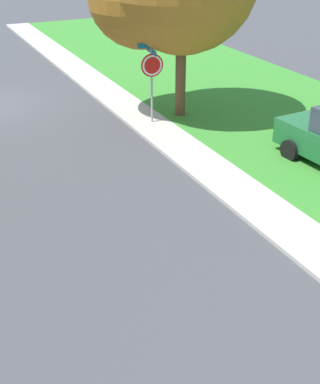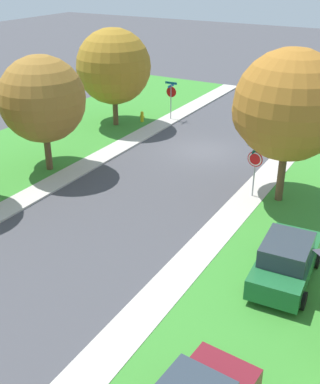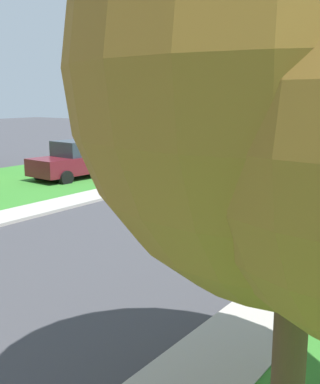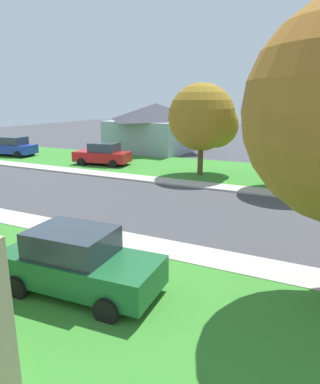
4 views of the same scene
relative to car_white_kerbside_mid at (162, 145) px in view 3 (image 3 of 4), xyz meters
name	(u,v)px [view 3 (image 3 of 4)]	position (x,y,z in m)	size (l,w,h in m)	color
sidewalk_east	(311,275)	(13.39, -13.58, -0.82)	(1.40, 56.00, 0.10)	#B7B2A8
sidewalk_west	(20,213)	(3.99, -13.58, -0.82)	(1.40, 56.00, 0.10)	#B7B2A8
car_white_kerbside_mid	(162,145)	(0.00, 0.00, 0.00)	(2.41, 4.48, 1.76)	white
car_maroon_behind_trees	(77,160)	(0.61, -7.60, 0.00)	(2.30, 4.43, 1.76)	maroon
tree_sidewalk_far	(242,84)	(2.74, 4.80, 3.58)	(5.89, 5.48, 7.38)	brown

